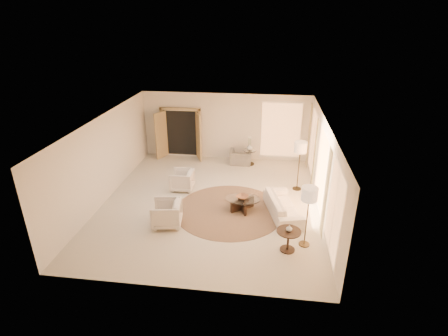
# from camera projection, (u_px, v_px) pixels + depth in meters

# --- Properties ---
(room) EXTENTS (7.04, 8.04, 2.83)m
(room) POSITION_uv_depth(u_px,v_px,m) (210.00, 164.00, 11.03)
(room) COLOR beige
(room) RESTS_ON ground
(windows_right) EXTENTS (0.10, 6.40, 2.40)m
(windows_right) POSITION_uv_depth(u_px,v_px,m) (321.00, 170.00, 10.73)
(windows_right) COLOR #FFAD66
(windows_right) RESTS_ON room
(window_back_corner) EXTENTS (1.70, 0.10, 2.40)m
(window_back_corner) POSITION_uv_depth(u_px,v_px,m) (281.00, 130.00, 14.35)
(window_back_corner) COLOR #FFAD66
(window_back_corner) RESTS_ON room
(curtains_right) EXTENTS (0.06, 5.20, 2.60)m
(curtains_right) POSITION_uv_depth(u_px,v_px,m) (316.00, 160.00, 11.57)
(curtains_right) COLOR tan
(curtains_right) RESTS_ON room
(french_doors) EXTENTS (1.95, 0.66, 2.16)m
(french_doors) POSITION_uv_depth(u_px,v_px,m) (181.00, 134.00, 14.85)
(french_doors) COLOR tan
(french_doors) RESTS_ON room
(area_rug) EXTENTS (3.69, 3.69, 0.01)m
(area_rug) POSITION_uv_depth(u_px,v_px,m) (229.00, 210.00, 11.13)
(area_rug) COLOR #452E20
(area_rug) RESTS_ON room
(sofa) EXTENTS (1.29, 2.17, 0.59)m
(sofa) POSITION_uv_depth(u_px,v_px,m) (283.00, 206.00, 10.78)
(sofa) COLOR silver
(sofa) RESTS_ON room
(armchair_left) EXTENTS (0.71, 0.76, 0.78)m
(armchair_left) POSITION_uv_depth(u_px,v_px,m) (182.00, 179.00, 12.32)
(armchair_left) COLOR silver
(armchair_left) RESTS_ON room
(armchair_right) EXTENTS (0.88, 0.92, 0.84)m
(armchair_right) POSITION_uv_depth(u_px,v_px,m) (167.00, 212.00, 10.20)
(armchair_right) COLOR silver
(armchair_right) RESTS_ON room
(accent_chair) EXTENTS (0.91, 0.60, 0.78)m
(accent_chair) POSITION_uv_depth(u_px,v_px,m) (241.00, 155.00, 14.43)
(accent_chair) COLOR gray
(accent_chair) RESTS_ON room
(coffee_table) EXTENTS (1.41, 1.41, 0.41)m
(coffee_table) POSITION_uv_depth(u_px,v_px,m) (242.00, 203.00, 11.06)
(coffee_table) COLOR black
(coffee_table) RESTS_ON room
(end_table) EXTENTS (0.64, 0.64, 0.60)m
(end_table) POSITION_uv_depth(u_px,v_px,m) (288.00, 237.00, 9.10)
(end_table) COLOR black
(end_table) RESTS_ON room
(side_table) EXTENTS (0.54, 0.54, 0.63)m
(side_table) POSITION_uv_depth(u_px,v_px,m) (249.00, 156.00, 14.39)
(side_table) COLOR black
(side_table) RESTS_ON room
(floor_lamp_near) EXTENTS (0.43, 0.43, 1.78)m
(floor_lamp_near) POSITION_uv_depth(u_px,v_px,m) (300.00, 149.00, 11.87)
(floor_lamp_near) COLOR black
(floor_lamp_near) RESTS_ON room
(floor_lamp_far) EXTENTS (0.42, 0.42, 1.73)m
(floor_lamp_far) POSITION_uv_depth(u_px,v_px,m) (309.00, 197.00, 8.88)
(floor_lamp_far) COLOR black
(floor_lamp_far) RESTS_ON room
(bowl) EXTENTS (0.49, 0.49, 0.09)m
(bowl) POSITION_uv_depth(u_px,v_px,m) (242.00, 197.00, 10.98)
(bowl) COLOR brown
(bowl) RESTS_ON coffee_table
(end_vase) EXTENTS (0.21, 0.21, 0.17)m
(end_vase) POSITION_uv_depth(u_px,v_px,m) (289.00, 228.00, 8.99)
(end_vase) COLOR silver
(end_vase) RESTS_ON end_table
(side_vase) EXTENTS (0.28, 0.28, 0.25)m
(side_vase) POSITION_uv_depth(u_px,v_px,m) (250.00, 147.00, 14.24)
(side_vase) COLOR silver
(side_vase) RESTS_ON side_table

